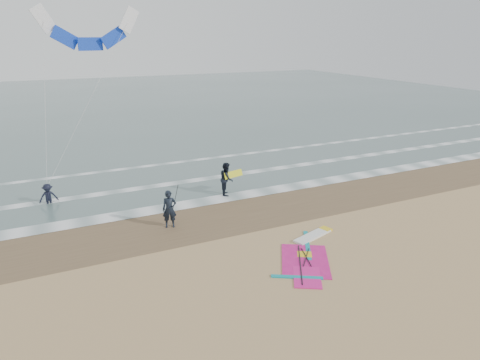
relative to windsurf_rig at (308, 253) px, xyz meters
name	(u,v)px	position (x,y,z in m)	size (l,w,h in m)	color
ground	(294,265)	(-1.04, -0.53, -0.03)	(120.00, 120.00, 0.00)	tan
sea_water	(108,104)	(-1.04, 47.47, -0.02)	(120.00, 80.00, 0.02)	#47605E
wet_sand_band	(234,213)	(-1.04, 5.47, -0.03)	(120.00, 5.00, 0.01)	brown
foam_waterline	(205,187)	(-1.04, 9.91, 0.00)	(120.00, 9.15, 0.02)	white
windsurf_rig	(308,253)	(0.00, 0.00, 0.00)	(4.76, 4.51, 0.11)	white
person_standing	(169,209)	(-4.63, 5.25, 0.92)	(0.69, 0.45, 1.89)	black
person_walking	(227,179)	(-0.27, 8.25, 0.95)	(0.96, 0.74, 1.97)	black
person_wading	(48,191)	(-9.93, 11.10, 0.74)	(1.00, 0.57, 1.55)	black
held_pole	(175,200)	(-4.33, 5.25, 1.36)	(0.17, 0.86, 1.82)	black
carried_kiteboard	(233,174)	(0.13, 8.15, 1.21)	(1.30, 0.51, 0.39)	yellow
surf_kite	(89,32)	(-6.38, 14.74, 9.15)	(6.71, 3.90, 9.77)	white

